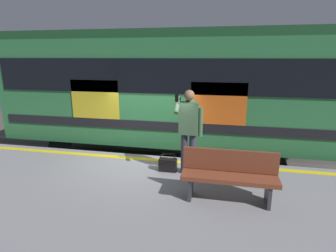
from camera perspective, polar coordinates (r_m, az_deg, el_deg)
name	(u,v)px	position (r m, az deg, el deg)	size (l,w,h in m)	color
ground_plane	(150,187)	(7.48, -3.93, -12.76)	(23.94, 23.94, 0.00)	#4C4742
platform	(112,226)	(5.27, -11.68, -20.12)	(13.84, 4.89, 0.92)	gray
safety_line	(146,159)	(6.84, -4.74, -7.03)	(13.57, 0.16, 0.01)	yellow
track_rail_near	(160,166)	(8.55, -1.63, -8.50)	(18.00, 0.08, 0.16)	slate
track_rail_far	(169,151)	(9.86, 0.32, -5.30)	(18.00, 0.08, 0.16)	slate
train_carriage	(166,86)	(8.60, -0.41, 8.50)	(9.61, 3.11, 3.97)	#2D723F
passenger	(189,125)	(5.72, 4.44, 0.14)	(0.57, 0.55, 1.85)	#383347
handbag	(168,164)	(6.10, -0.03, -8.05)	(0.40, 0.36, 0.36)	black
bench	(229,174)	(4.97, 12.84, -9.85)	(1.68, 0.44, 0.90)	brown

